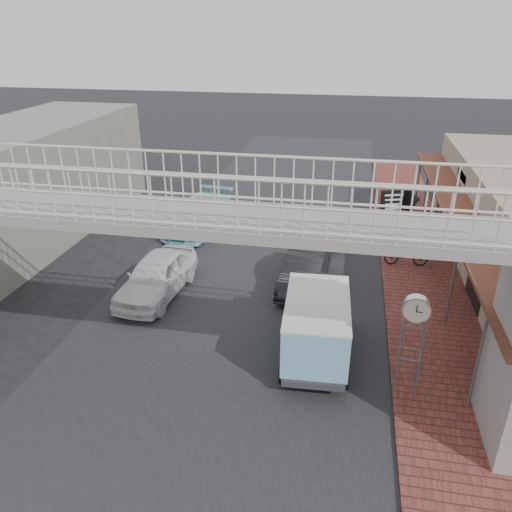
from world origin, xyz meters
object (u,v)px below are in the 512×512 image
at_px(white_hatchback, 157,276).
at_px(motorcycle_near, 406,255).
at_px(dark_sedan, 305,269).
at_px(street_clock, 416,314).
at_px(angkot_van, 317,319).
at_px(arrow_sign, 411,201).
at_px(angkot_curb, 326,222).
at_px(angkot_far, 199,214).
at_px(motorcycle_far, 388,212).

xyz_separation_m(white_hatchback, motorcycle_near, (9.08, 4.03, -0.19)).
bearing_deg(motorcycle_near, dark_sedan, 118.09).
bearing_deg(street_clock, angkot_van, 158.14).
bearing_deg(dark_sedan, motorcycle_near, 36.39).
height_order(white_hatchback, street_clock, street_clock).
height_order(motorcycle_near, arrow_sign, arrow_sign).
xyz_separation_m(dark_sedan, angkot_van, (0.76, -4.35, 0.59)).
bearing_deg(angkot_curb, angkot_far, 8.28).
relative_size(white_hatchback, motorcycle_near, 2.54).
relative_size(dark_sedan, street_clock, 1.40).
distance_m(dark_sedan, angkot_van, 4.46).
xyz_separation_m(angkot_curb, arrow_sign, (3.48, -1.78, 1.85)).
bearing_deg(white_hatchback, motorcycle_far, 51.20).
height_order(white_hatchback, dark_sedan, white_hatchback).
height_order(angkot_van, motorcycle_far, angkot_van).
distance_m(white_hatchback, angkot_van, 6.55).
bearing_deg(white_hatchback, angkot_van, -19.44).
height_order(motorcycle_far, arrow_sign, arrow_sign).
xyz_separation_m(angkot_far, arrow_sign, (9.52, -1.40, 1.75)).
bearing_deg(motorcycle_far, angkot_curb, 111.40).
distance_m(white_hatchback, angkot_far, 6.55).
xyz_separation_m(angkot_van, street_clock, (2.48, -1.31, 1.26)).
distance_m(angkot_far, motorcycle_near, 9.80).
relative_size(angkot_van, arrow_sign, 1.40).
bearing_deg(motorcycle_far, motorcycle_near, 170.07).
bearing_deg(motorcycle_far, white_hatchback, 121.51).
xyz_separation_m(angkot_van, motorcycle_far, (2.64, 11.78, -0.71)).
bearing_deg(motorcycle_far, arrow_sign, 172.19).
distance_m(angkot_van, motorcycle_near, 7.41).
relative_size(motorcycle_near, arrow_sign, 0.58).
bearing_deg(motorcycle_far, dark_sedan, 140.23).
height_order(angkot_curb, arrow_sign, arrow_sign).
bearing_deg(motorcycle_near, angkot_van, 152.01).
height_order(white_hatchback, angkot_van, angkot_van).
distance_m(motorcycle_near, arrow_sign, 2.23).
distance_m(white_hatchback, dark_sedan, 5.48).
relative_size(angkot_van, motorcycle_far, 2.73).
distance_m(angkot_curb, street_clock, 11.40).
bearing_deg(white_hatchback, angkot_curb, 55.36).
bearing_deg(angkot_far, motorcycle_near, -8.29).
relative_size(white_hatchback, arrow_sign, 1.48).
xyz_separation_m(angkot_curb, street_clock, (2.80, -10.89, 1.88)).
relative_size(street_clock, arrow_sign, 0.99).
bearing_deg(angkot_curb, street_clock, 109.05).
bearing_deg(white_hatchback, motorcycle_near, 28.53).
height_order(motorcycle_near, street_clock, street_clock).
bearing_deg(angkot_curb, arrow_sign, 157.46).
height_order(white_hatchback, angkot_curb, white_hatchback).
bearing_deg(dark_sedan, angkot_far, 144.40).
relative_size(motorcycle_near, street_clock, 0.59).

